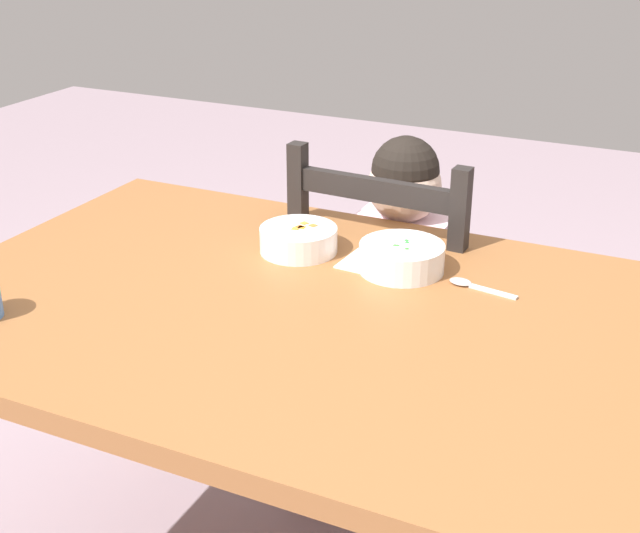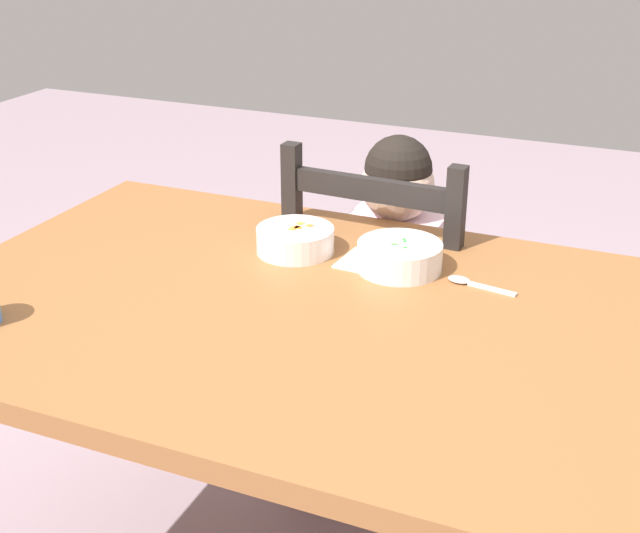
% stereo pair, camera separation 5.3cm
% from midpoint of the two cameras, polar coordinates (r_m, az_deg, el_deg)
% --- Properties ---
extents(dining_table, '(1.44, 0.94, 0.76)m').
position_cam_midpoint_polar(dining_table, '(1.61, 0.21, -5.79)').
color(dining_table, '#945C31').
rests_on(dining_table, ground).
extents(dining_chair, '(0.44, 0.44, 0.94)m').
position_cam_midpoint_polar(dining_chair, '(2.14, 5.62, -4.52)').
color(dining_chair, black).
rests_on(dining_chair, ground).
extents(child_figure, '(0.32, 0.31, 0.94)m').
position_cam_midpoint_polar(child_figure, '(2.06, 5.84, -0.34)').
color(child_figure, silver).
rests_on(child_figure, ground).
extents(bowl_of_peas, '(0.17, 0.17, 0.06)m').
position_cam_midpoint_polar(bowl_of_peas, '(1.70, 6.28, 0.64)').
color(bowl_of_peas, white).
rests_on(bowl_of_peas, dining_table).
extents(bowl_of_carrots, '(0.16, 0.16, 0.05)m').
position_cam_midpoint_polar(bowl_of_carrots, '(1.78, -0.58, 1.83)').
color(bowl_of_carrots, white).
rests_on(bowl_of_carrots, dining_table).
extents(spoon, '(0.14, 0.04, 0.01)m').
position_cam_midpoint_polar(spoon, '(1.66, 10.76, -1.19)').
color(spoon, silver).
rests_on(spoon, dining_table).
extents(paper_napkin, '(0.13, 0.12, 0.00)m').
position_cam_midpoint_polar(paper_napkin, '(1.74, 4.48, 0.20)').
color(paper_napkin, white).
rests_on(paper_napkin, dining_table).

